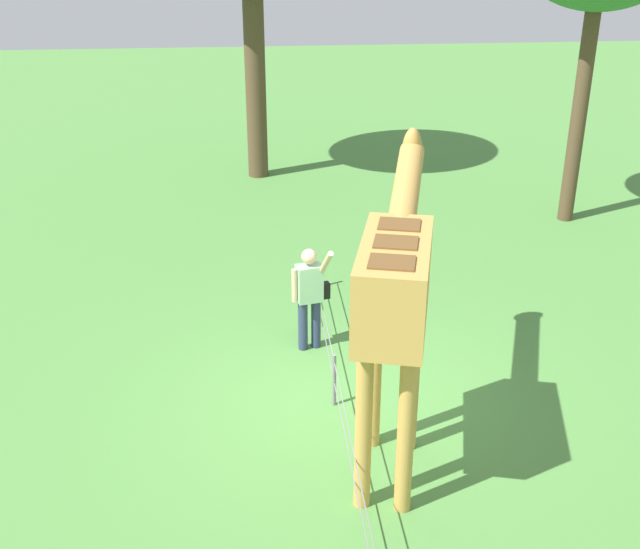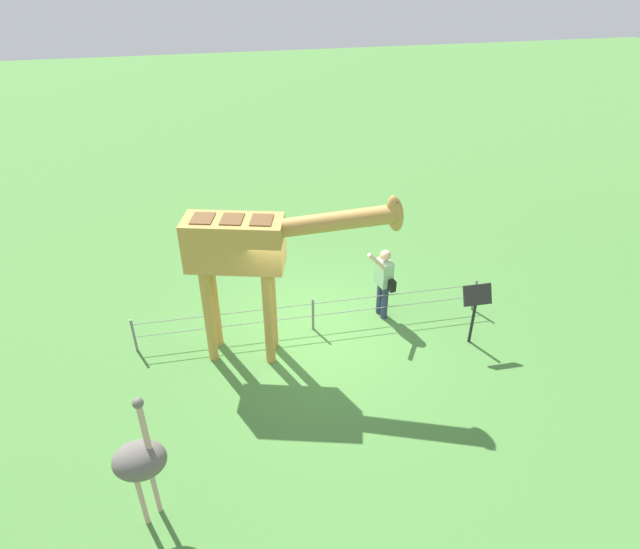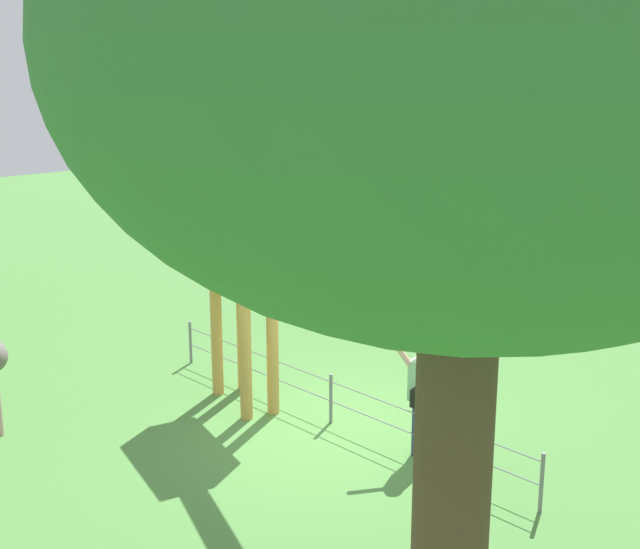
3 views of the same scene
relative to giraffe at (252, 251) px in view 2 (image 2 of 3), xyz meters
name	(u,v)px [view 2 (image 2 of 3)]	position (x,y,z in m)	size (l,w,h in m)	color
ground_plane	(315,335)	(1.15, 0.30, -2.28)	(60.00, 60.00, 0.00)	#4C843D
giraffe	(252,251)	(0.00, 0.00, 0.00)	(3.74, 1.41, 3.40)	#C69347
visitor	(384,280)	(2.66, 0.70, -1.37)	(0.64, 0.57, 1.71)	navy
ostrich	(140,460)	(-1.83, -3.23, -1.10)	(0.70, 0.56, 2.25)	#CC9E93
info_sign	(476,303)	(4.13, -0.49, -1.33)	(0.56, 0.21, 1.32)	black
wire_fence	(313,313)	(1.15, 0.52, -1.87)	(7.05, 0.05, 0.75)	slate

